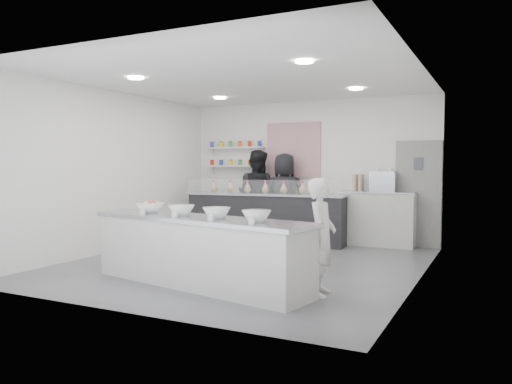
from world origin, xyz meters
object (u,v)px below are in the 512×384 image
espresso_machine (384,182)px  woman_prep (322,237)px  back_bar (265,218)px  espresso_ledge (377,219)px  prep_counter (199,251)px  staff_right (285,197)px  staff_left (257,195)px

espresso_machine → woman_prep: (0.10, -4.12, -0.55)m
back_bar → espresso_ledge: (2.18, 0.65, 0.03)m
espresso_machine → espresso_ledge: bearing=180.0°
prep_counter → espresso_ledge: (1.43, 4.37, 0.08)m
back_bar → woman_prep: (2.40, -3.47, 0.21)m
espresso_ledge → staff_right: bearing=-174.7°
back_bar → woman_prep: 4.22m
espresso_ledge → woman_prep: (0.22, -4.12, 0.18)m
back_bar → staff_left: (-0.43, 0.47, 0.45)m
espresso_machine → staff_left: (-2.72, -0.18, -0.31)m
back_bar → staff_right: size_ratio=1.78×
woman_prep → staff_right: size_ratio=0.78×
prep_counter → espresso_machine: bearing=81.6°
woman_prep → staff_right: staff_right is taller
prep_counter → espresso_machine: espresso_machine is taller
prep_counter → espresso_ledge: 4.60m
back_bar → staff_right: bearing=59.0°
woman_prep → back_bar: bearing=25.5°
espresso_machine → staff_left: staff_left is taller
staff_left → staff_right: (0.67, 0.00, -0.03)m
espresso_ledge → espresso_machine: espresso_machine is taller
espresso_machine → woman_prep: 4.16m
staff_left → espresso_machine: bearing=-174.0°
espresso_ledge → espresso_machine: size_ratio=2.95×
woman_prep → espresso_machine: bearing=-7.7°
prep_counter → staff_left: (-1.18, 4.19, 0.51)m
staff_right → woman_prep: bearing=94.7°
staff_right → espresso_machine: bearing=161.0°
espresso_ledge → woman_prep: bearing=-87.0°
prep_counter → woman_prep: (1.64, 0.25, 0.27)m
espresso_machine → woman_prep: bearing=-88.6°
staff_right → staff_left: bearing=-24.0°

